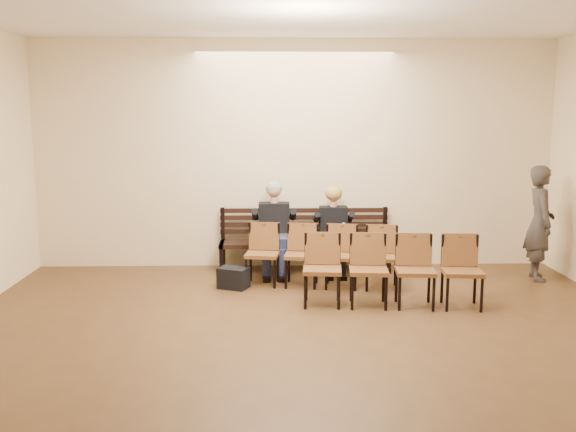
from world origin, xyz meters
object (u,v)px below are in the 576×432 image
at_px(bench, 305,256).
at_px(water_bottle, 344,239).
at_px(chair_row_back, 392,271).
at_px(bag, 233,278).
at_px(passerby, 540,214).
at_px(seated_man, 274,228).
at_px(seated_woman, 334,234).
at_px(laptop, 276,237).
at_px(chair_row_front, 321,256).

height_order(bench, water_bottle, water_bottle).
bearing_deg(bench, chair_row_back, -61.84).
xyz_separation_m(water_bottle, bag, (-1.58, -0.55, -0.42)).
bearing_deg(bench, passerby, -10.14).
relative_size(seated_man, water_bottle, 5.81).
distance_m(seated_woman, bag, 1.75).
bearing_deg(bag, bench, 42.97).
xyz_separation_m(laptop, bag, (-0.60, -0.72, -0.43)).
xyz_separation_m(seated_man, water_bottle, (1.01, -0.30, -0.12)).
xyz_separation_m(bag, passerby, (4.39, 0.37, 0.81)).
bearing_deg(chair_row_back, seated_woman, 112.81).
distance_m(bench, laptop, 0.61).
bearing_deg(bench, bag, -137.03).
xyz_separation_m(seated_man, laptop, (0.03, -0.12, -0.11)).
distance_m(seated_woman, chair_row_back, 1.82).
relative_size(water_bottle, bag, 0.60).
bearing_deg(seated_man, passerby, -7.16).
height_order(seated_man, bag, seated_man).
bearing_deg(chair_row_back, bench, 123.10).
relative_size(bench, water_bottle, 11.00).
height_order(seated_woman, bag, seated_woman).
distance_m(bench, bag, 1.42).
xyz_separation_m(seated_man, bag, (-0.57, -0.85, -0.54)).
bearing_deg(seated_man, bench, 14.37).
xyz_separation_m(seated_woman, bag, (-1.47, -0.85, -0.45)).
distance_m(seated_woman, laptop, 0.88).
bearing_deg(chair_row_back, passerby, 32.74).
bearing_deg(seated_woman, seated_man, 180.00).
bearing_deg(bag, chair_row_back, -23.52).
height_order(bench, laptop, laptop).
bearing_deg(laptop, bag, -144.51).
distance_m(water_bottle, chair_row_back, 1.50).
xyz_separation_m(bench, laptop, (-0.44, -0.24, 0.35)).
height_order(bench, seated_man, seated_man).
height_order(water_bottle, passerby, passerby).
xyz_separation_m(bench, seated_man, (-0.47, -0.12, 0.46)).
distance_m(laptop, bag, 1.03).
distance_m(water_bottle, passerby, 2.84).
bearing_deg(bag, laptop, 50.49).
relative_size(seated_woman, laptop, 3.55).
bearing_deg(chair_row_front, laptop, 140.89).
height_order(seated_woman, chair_row_front, seated_woman).
relative_size(seated_woman, bag, 3.03).
bearing_deg(water_bottle, chair_row_back, -72.72).
distance_m(bench, seated_man, 0.67).
bearing_deg(water_bottle, chair_row_front, -126.28).
bearing_deg(laptop, chair_row_front, -62.19).
xyz_separation_m(passerby, chair_row_back, (-2.36, -1.25, -0.50)).
distance_m(seated_woman, water_bottle, 0.32).
distance_m(water_bottle, bag, 1.73).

